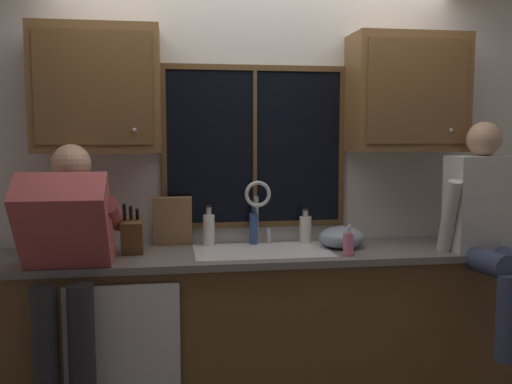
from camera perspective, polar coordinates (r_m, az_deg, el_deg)
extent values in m
cube|color=silver|center=(3.63, -0.06, 0.68)|extent=(5.64, 0.12, 2.55)
cube|color=black|center=(3.55, -0.14, 4.60)|extent=(1.10, 0.02, 0.95)
cube|color=brown|center=(3.56, -0.12, 12.55)|extent=(1.17, 0.02, 0.04)
cube|color=brown|center=(3.58, -0.11, -3.31)|extent=(1.17, 0.02, 0.04)
cube|color=brown|center=(3.50, -9.38, 4.50)|extent=(0.03, 0.02, 0.95)
cube|color=brown|center=(3.66, 8.73, 4.57)|extent=(0.03, 0.02, 0.95)
cube|color=brown|center=(3.53, -0.11, 4.59)|extent=(0.02, 0.02, 0.95)
cube|color=brown|center=(3.47, 0.83, -13.72)|extent=(3.24, 0.58, 0.88)
cube|color=slate|center=(3.33, 0.90, -6.36)|extent=(3.30, 0.62, 0.04)
cube|color=white|center=(3.14, -13.41, -15.75)|extent=(0.60, 0.02, 0.74)
cube|color=brown|center=(3.38, -15.84, 9.98)|extent=(0.71, 0.33, 0.72)
cube|color=brown|center=(3.21, -16.23, 10.19)|extent=(0.63, 0.01, 0.62)
sphere|color=#B2B2B7|center=(3.18, -12.29, 6.18)|extent=(0.02, 0.02, 0.02)
cube|color=brown|center=(3.66, 15.09, 9.69)|extent=(0.71, 0.33, 0.72)
cube|color=brown|center=(3.50, 16.23, 9.83)|extent=(0.63, 0.01, 0.62)
sphere|color=#B2B2B7|center=(3.58, 19.28, 5.95)|extent=(0.02, 0.02, 0.02)
cube|color=silver|center=(3.33, 0.61, -6.16)|extent=(0.80, 0.46, 0.02)
cube|color=beige|center=(3.33, -2.83, -7.95)|extent=(0.36, 0.42, 0.20)
cube|color=beige|center=(3.39, 3.97, -7.70)|extent=(0.36, 0.42, 0.20)
cube|color=silver|center=(3.35, 0.60, -7.83)|extent=(0.04, 0.42, 0.20)
cylinder|color=silver|center=(3.52, 0.04, -2.87)|extent=(0.03, 0.03, 0.30)
torus|color=silver|center=(3.43, 0.19, -0.22)|extent=(0.16, 0.02, 0.16)
cylinder|color=silver|center=(3.55, 1.32, -4.43)|extent=(0.03, 0.03, 0.09)
cylinder|color=#262628|center=(3.06, -20.54, -16.94)|extent=(0.13, 0.13, 0.88)
cylinder|color=#262628|center=(3.03, -17.25, -17.06)|extent=(0.13, 0.13, 0.88)
cube|color=#B24C4C|center=(3.00, -18.80, -3.73)|extent=(0.44, 0.50, 0.60)
sphere|color=tan|center=(3.18, -18.31, 2.78)|extent=(0.21, 0.21, 0.21)
cylinder|color=#B24C4C|center=(3.22, -22.13, -2.32)|extent=(0.09, 0.52, 0.26)
cylinder|color=#B24C4C|center=(3.14, -14.30, -2.25)|extent=(0.09, 0.52, 0.26)
cylinder|color=#384260|center=(3.38, 22.35, -6.61)|extent=(0.14, 0.43, 0.16)
cylinder|color=#384260|center=(3.27, 24.18, -11.67)|extent=(0.11, 0.11, 0.46)
cube|color=beige|center=(3.57, 21.99, -1.07)|extent=(0.42, 0.24, 0.56)
sphere|color=tan|center=(3.54, 22.23, 5.04)|extent=(0.20, 0.20, 0.20)
cylinder|color=beige|center=(3.42, 19.04, -2.60)|extent=(0.08, 0.20, 0.47)
cube|color=brown|center=(3.28, -12.51, -4.46)|extent=(0.12, 0.18, 0.25)
cylinder|color=black|center=(3.20, -13.27, -1.97)|extent=(0.02, 0.05, 0.09)
cylinder|color=black|center=(3.20, -12.64, -2.08)|extent=(0.02, 0.04, 0.08)
cylinder|color=black|center=(3.20, -12.01, -2.20)|extent=(0.02, 0.04, 0.06)
cube|color=#997047|center=(3.47, -8.51, -2.98)|extent=(0.24, 0.08, 0.31)
ellipsoid|color=#8C99A8|center=(3.45, 8.72, -4.59)|extent=(0.27, 0.27, 0.14)
cylinder|color=pink|center=(3.23, 9.41, -5.30)|extent=(0.06, 0.06, 0.13)
cylinder|color=silver|center=(3.21, 9.43, -3.84)|extent=(0.02, 0.02, 0.04)
cylinder|color=silver|center=(3.19, 9.54, -3.45)|extent=(0.01, 0.04, 0.01)
cylinder|color=silver|center=(3.55, 5.05, -3.87)|extent=(0.08, 0.08, 0.17)
cylinder|color=#B3AFA7|center=(3.54, 5.07, -2.20)|extent=(0.03, 0.03, 0.04)
cylinder|color=black|center=(3.53, 5.07, -1.76)|extent=(0.04, 0.04, 0.01)
cylinder|color=#334C8C|center=(3.50, -0.24, -3.77)|extent=(0.05, 0.05, 0.20)
cylinder|color=navy|center=(3.48, -0.24, -1.79)|extent=(0.02, 0.02, 0.05)
cylinder|color=black|center=(3.48, -0.24, -1.29)|extent=(0.03, 0.03, 0.01)
cylinder|color=silver|center=(3.46, -4.82, -3.93)|extent=(0.07, 0.07, 0.19)
cylinder|color=#B3AFA7|center=(3.44, -4.84, -1.94)|extent=(0.03, 0.03, 0.05)
cylinder|color=black|center=(3.44, -4.84, -1.44)|extent=(0.04, 0.04, 0.01)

